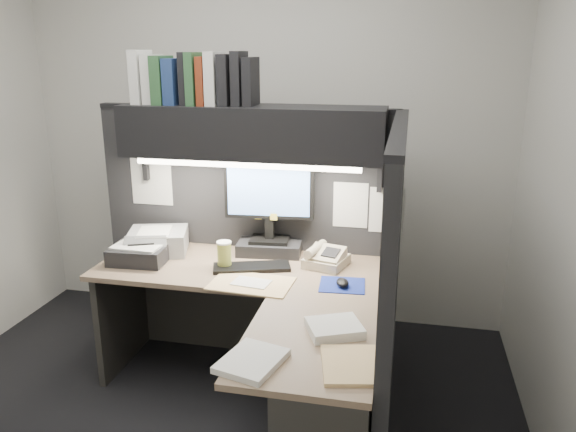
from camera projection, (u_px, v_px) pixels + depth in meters
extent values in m
plane|color=black|center=(197.00, 429.00, 3.02)|extent=(3.50, 3.50, 0.00)
cube|color=silver|center=(264.00, 138.00, 4.04)|extent=(3.50, 0.04, 2.70)
cube|color=black|center=(247.00, 235.00, 3.65)|extent=(1.90, 0.06, 1.60)
cube|color=black|center=(390.00, 295.00, 2.76)|extent=(0.06, 1.50, 1.60)
cube|color=#856654|center=(241.00, 269.00, 3.32)|extent=(1.70, 0.68, 0.03)
cube|color=#856654|center=(311.00, 342.00, 2.49)|extent=(0.60, 0.85, 0.03)
cube|color=#2A2926|center=(256.00, 304.00, 3.70)|extent=(1.61, 0.02, 0.70)
cube|color=#2A2926|center=(123.00, 312.00, 3.58)|extent=(0.04, 0.61, 0.70)
cube|color=black|center=(252.00, 132.00, 3.27)|extent=(1.55, 0.34, 0.30)
cylinder|color=white|center=(246.00, 165.00, 3.18)|extent=(1.32, 0.04, 0.04)
cube|color=black|center=(270.00, 247.00, 3.52)|extent=(0.41, 0.28, 0.08)
cube|color=black|center=(270.00, 228.00, 3.49)|extent=(0.06, 0.05, 0.13)
cube|color=black|center=(269.00, 190.00, 3.41)|extent=(0.55, 0.09, 0.36)
cube|color=#74A7FF|center=(268.00, 191.00, 3.39)|extent=(0.50, 0.05, 0.32)
cube|color=black|center=(252.00, 267.00, 3.27)|extent=(0.47, 0.28, 0.02)
cube|color=navy|center=(342.00, 285.00, 3.05)|extent=(0.26, 0.24, 0.00)
ellipsoid|color=black|center=(342.00, 283.00, 3.02)|extent=(0.09, 0.12, 0.04)
cube|color=#BDB091|center=(326.00, 258.00, 3.31)|extent=(0.28, 0.28, 0.09)
cylinder|color=#C5C04E|center=(224.00, 256.00, 3.27)|extent=(0.10, 0.10, 0.15)
cube|color=#9A9CA0|center=(158.00, 241.00, 3.53)|extent=(0.42, 0.39, 0.14)
cube|color=black|center=(140.00, 254.00, 3.38)|extent=(0.34, 0.29, 0.10)
cube|color=#E0BC7E|center=(251.00, 284.00, 3.06)|extent=(0.46, 0.31, 0.01)
cube|color=white|center=(335.00, 328.00, 2.53)|extent=(0.29, 0.28, 0.04)
cube|color=white|center=(252.00, 361.00, 2.28)|extent=(0.28, 0.32, 0.03)
cube|color=#E0BC7E|center=(351.00, 365.00, 2.26)|extent=(0.29, 0.34, 0.02)
cube|color=silver|center=(141.00, 77.00, 3.32)|extent=(0.06, 0.22, 0.31)
cube|color=silver|center=(153.00, 79.00, 3.32)|extent=(0.06, 0.22, 0.28)
cube|color=#29532E|center=(162.00, 80.00, 3.29)|extent=(0.07, 0.22, 0.28)
cube|color=navy|center=(175.00, 81.00, 3.28)|extent=(0.07, 0.22, 0.26)
cube|color=black|center=(188.00, 78.00, 3.26)|extent=(0.04, 0.22, 0.30)
cube|color=#29532E|center=(195.00, 79.00, 3.23)|extent=(0.05, 0.22, 0.30)
cube|color=maroon|center=(206.00, 81.00, 3.23)|extent=(0.05, 0.22, 0.27)
cube|color=silver|center=(215.00, 79.00, 3.22)|extent=(0.06, 0.22, 0.30)
cube|color=black|center=(227.00, 80.00, 3.21)|extent=(0.06, 0.22, 0.29)
cube|color=black|center=(240.00, 78.00, 3.20)|extent=(0.06, 0.22, 0.30)
cube|color=black|center=(251.00, 81.00, 3.20)|extent=(0.06, 0.22, 0.27)
cube|color=white|center=(350.00, 205.00, 3.42)|extent=(0.21, 0.00, 0.28)
cube|color=white|center=(387.00, 210.00, 3.38)|extent=(0.21, 0.00, 0.28)
cube|color=white|center=(151.00, 179.00, 3.65)|extent=(0.28, 0.00, 0.34)
cube|color=black|center=(384.00, 263.00, 2.58)|extent=(0.00, 0.18, 0.22)
cube|color=white|center=(379.00, 309.00, 2.27)|extent=(0.00, 0.21, 0.28)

